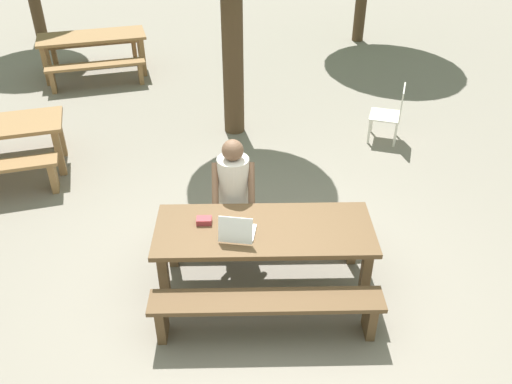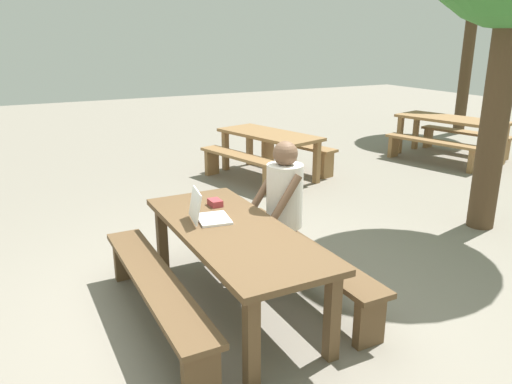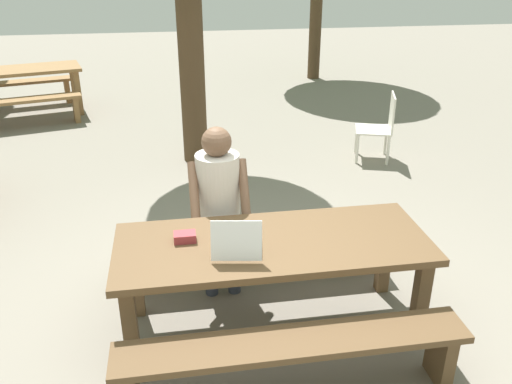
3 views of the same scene
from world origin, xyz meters
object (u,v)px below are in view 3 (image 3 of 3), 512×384
at_px(picnic_table_front, 273,253).
at_px(laptop, 237,245).
at_px(small_pouch, 185,237).
at_px(plastic_chair, 380,126).
at_px(person_seated, 219,196).
at_px(picnic_table_rear, 16,76).

bearing_deg(picnic_table_front, laptop, -154.12).
xyz_separation_m(small_pouch, plastic_chair, (2.56, 2.98, -0.30)).
relative_size(picnic_table_front, laptop, 5.82).
xyz_separation_m(laptop, person_seated, (-0.04, 0.76, -0.01)).
distance_m(picnic_table_front, laptop, 0.33).
bearing_deg(picnic_table_rear, laptop, -79.82).
xyz_separation_m(picnic_table_front, laptop, (-0.26, -0.12, 0.16)).
relative_size(laptop, person_seated, 0.27).
distance_m(plastic_chair, picnic_table_rear, 5.69).
distance_m(person_seated, plastic_chair, 3.36).
bearing_deg(laptop, person_seated, -77.33).
height_order(small_pouch, plastic_chair, plastic_chair).
xyz_separation_m(person_seated, picnic_table_rear, (-2.70, 5.19, -0.12)).
bearing_deg(picnic_table_front, small_pouch, 170.94).
height_order(laptop, picnic_table_rear, laptop).
relative_size(small_pouch, person_seated, 0.11).
height_order(picnic_table_front, small_pouch, small_pouch).
relative_size(small_pouch, picnic_table_rear, 0.07).
bearing_deg(laptop, small_pouch, -24.56).
distance_m(picnic_table_front, picnic_table_rear, 6.55).
xyz_separation_m(picnic_table_front, small_pouch, (-0.58, 0.09, 0.13)).
distance_m(picnic_table_front, person_seated, 0.72).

